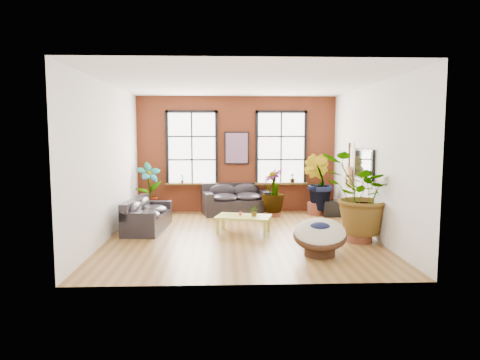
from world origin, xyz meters
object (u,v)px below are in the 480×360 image
object	(u,v)px
sofa_left	(146,216)
papasan_chair	(320,235)
coffee_table	(244,218)
sofa_back	(236,200)

from	to	relation	value
sofa_left	papasan_chair	bearing A→B (deg)	-118.15
coffee_table	papasan_chair	distance (m)	2.45
sofa_back	papasan_chair	xyz separation A→B (m)	(1.51, -4.57, -0.01)
papasan_chair	sofa_left	bearing A→B (deg)	161.06
coffee_table	sofa_left	bearing A→B (deg)	-175.53
sofa_left	coffee_table	world-z (taller)	sofa_left
sofa_left	papasan_chair	world-z (taller)	papasan_chair
sofa_left	coffee_table	size ratio (longest dim) A/B	1.42
sofa_left	papasan_chair	distance (m)	4.52
sofa_left	papasan_chair	xyz separation A→B (m)	(3.80, -2.45, 0.05)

